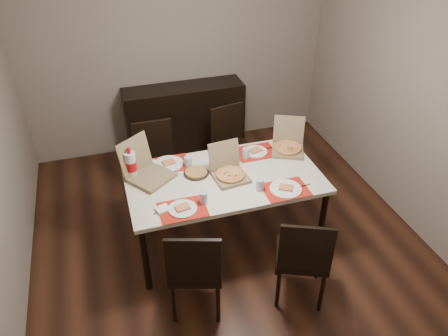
{
  "coord_description": "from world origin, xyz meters",
  "views": [
    {
      "loc": [
        -1.0,
        -3.16,
        3.11
      ],
      "look_at": [
        -0.02,
        0.0,
        0.85
      ],
      "focal_mm": 35.0,
      "sensor_mm": 36.0,
      "label": 1
    }
  ],
  "objects_px": {
    "chair_far_right": "(232,142)",
    "pizza_box_center": "(229,172)",
    "dining_table": "(224,183)",
    "chair_far_left": "(156,160)",
    "sideboard": "(185,119)",
    "chair_near_left": "(195,268)",
    "dip_bowl": "(230,160)",
    "soda_bottle": "(131,165)",
    "chair_near_right": "(303,256)"
  },
  "relations": [
    {
      "from": "chair_far_right",
      "to": "pizza_box_center",
      "type": "distance_m",
      "value": 1.06
    },
    {
      "from": "dining_table",
      "to": "chair_far_left",
      "type": "xyz_separation_m",
      "value": [
        -0.51,
        0.83,
        -0.17
      ]
    },
    {
      "from": "sideboard",
      "to": "dining_table",
      "type": "bearing_deg",
      "value": -90.69
    },
    {
      "from": "chair_near_left",
      "to": "dining_table",
      "type": "bearing_deg",
      "value": 58.82
    },
    {
      "from": "dining_table",
      "to": "dip_bowl",
      "type": "distance_m",
      "value": 0.28
    },
    {
      "from": "soda_bottle",
      "to": "dip_bowl",
      "type": "bearing_deg",
      "value": -0.85
    },
    {
      "from": "sideboard",
      "to": "dining_table",
      "type": "xyz_separation_m",
      "value": [
        -0.02,
        -1.78,
        0.23
      ]
    },
    {
      "from": "dining_table",
      "to": "chair_far_left",
      "type": "height_order",
      "value": "chair_far_left"
    },
    {
      "from": "chair_far_left",
      "to": "sideboard",
      "type": "bearing_deg",
      "value": 60.68
    },
    {
      "from": "dining_table",
      "to": "chair_near_right",
      "type": "height_order",
      "value": "chair_near_right"
    },
    {
      "from": "chair_far_left",
      "to": "pizza_box_center",
      "type": "relative_size",
      "value": 2.54
    },
    {
      "from": "sideboard",
      "to": "dining_table",
      "type": "relative_size",
      "value": 0.83
    },
    {
      "from": "sideboard",
      "to": "dip_bowl",
      "type": "height_order",
      "value": "sideboard"
    },
    {
      "from": "sideboard",
      "to": "pizza_box_center",
      "type": "xyz_separation_m",
      "value": [
        0.03,
        -1.79,
        0.35
      ]
    },
    {
      "from": "chair_near_left",
      "to": "chair_far_right",
      "type": "height_order",
      "value": "same"
    },
    {
      "from": "chair_near_left",
      "to": "chair_far_right",
      "type": "distance_m",
      "value": 1.96
    },
    {
      "from": "dip_bowl",
      "to": "chair_near_left",
      "type": "bearing_deg",
      "value": -120.7
    },
    {
      "from": "chair_near_left",
      "to": "pizza_box_center",
      "type": "bearing_deg",
      "value": 56.13
    },
    {
      "from": "chair_far_left",
      "to": "soda_bottle",
      "type": "relative_size",
      "value": 2.98
    },
    {
      "from": "soda_bottle",
      "to": "chair_near_right",
      "type": "bearing_deg",
      "value": -44.67
    },
    {
      "from": "chair_near_left",
      "to": "pizza_box_center",
      "type": "height_order",
      "value": "pizza_box_center"
    },
    {
      "from": "sideboard",
      "to": "pizza_box_center",
      "type": "bearing_deg",
      "value": -89.19
    },
    {
      "from": "dip_bowl",
      "to": "soda_bottle",
      "type": "height_order",
      "value": "soda_bottle"
    },
    {
      "from": "chair_near_left",
      "to": "soda_bottle",
      "type": "height_order",
      "value": "soda_bottle"
    },
    {
      "from": "dining_table",
      "to": "chair_near_left",
      "type": "relative_size",
      "value": 1.94
    },
    {
      "from": "chair_far_left",
      "to": "dip_bowl",
      "type": "height_order",
      "value": "chair_far_left"
    },
    {
      "from": "dip_bowl",
      "to": "pizza_box_center",
      "type": "bearing_deg",
      "value": -109.1
    },
    {
      "from": "soda_bottle",
      "to": "chair_far_left",
      "type": "bearing_deg",
      "value": 62.35
    },
    {
      "from": "chair_near_right",
      "to": "dip_bowl",
      "type": "height_order",
      "value": "chair_near_right"
    },
    {
      "from": "soda_bottle",
      "to": "chair_far_right",
      "type": "bearing_deg",
      "value": 30.2
    },
    {
      "from": "chair_far_right",
      "to": "chair_far_left",
      "type": "bearing_deg",
      "value": -172.35
    },
    {
      "from": "sideboard",
      "to": "soda_bottle",
      "type": "distance_m",
      "value": 1.79
    },
    {
      "from": "chair_far_right",
      "to": "chair_near_right",
      "type": "bearing_deg",
      "value": -90.0
    },
    {
      "from": "dining_table",
      "to": "chair_near_left",
      "type": "distance_m",
      "value": 0.95
    },
    {
      "from": "chair_near_right",
      "to": "chair_far_right",
      "type": "xyz_separation_m",
      "value": [
        -0.0,
        1.88,
        0.0
      ]
    },
    {
      "from": "sideboard",
      "to": "chair_far_left",
      "type": "bearing_deg",
      "value": -119.32
    },
    {
      "from": "chair_far_right",
      "to": "dip_bowl",
      "type": "xyz_separation_m",
      "value": [
        -0.25,
        -0.71,
        0.25
      ]
    },
    {
      "from": "chair_near_left",
      "to": "pizza_box_center",
      "type": "relative_size",
      "value": 2.54
    },
    {
      "from": "dining_table",
      "to": "soda_bottle",
      "type": "distance_m",
      "value": 0.88
    },
    {
      "from": "dining_table",
      "to": "pizza_box_center",
      "type": "xyz_separation_m",
      "value": [
        0.05,
        -0.01,
        0.12
      ]
    },
    {
      "from": "sideboard",
      "to": "chair_near_right",
      "type": "xyz_separation_m",
      "value": [
        0.36,
        -2.71,
        0.06
      ]
    },
    {
      "from": "chair_far_right",
      "to": "dip_bowl",
      "type": "relative_size",
      "value": 8.82
    },
    {
      "from": "chair_near_right",
      "to": "chair_far_right",
      "type": "height_order",
      "value": "same"
    },
    {
      "from": "chair_far_right",
      "to": "soda_bottle",
      "type": "height_order",
      "value": "soda_bottle"
    },
    {
      "from": "chair_far_right",
      "to": "sideboard",
      "type": "bearing_deg",
      "value": 113.69
    },
    {
      "from": "chair_far_left",
      "to": "dining_table",
      "type": "bearing_deg",
      "value": -58.37
    },
    {
      "from": "pizza_box_center",
      "to": "soda_bottle",
      "type": "xyz_separation_m",
      "value": [
        -0.86,
        0.26,
        0.08
      ]
    },
    {
      "from": "dining_table",
      "to": "chair_far_right",
      "type": "relative_size",
      "value": 1.94
    },
    {
      "from": "dining_table",
      "to": "dip_bowl",
      "type": "xyz_separation_m",
      "value": [
        0.13,
        0.24,
        0.08
      ]
    },
    {
      "from": "sideboard",
      "to": "chair_far_right",
      "type": "distance_m",
      "value": 0.91
    }
  ]
}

